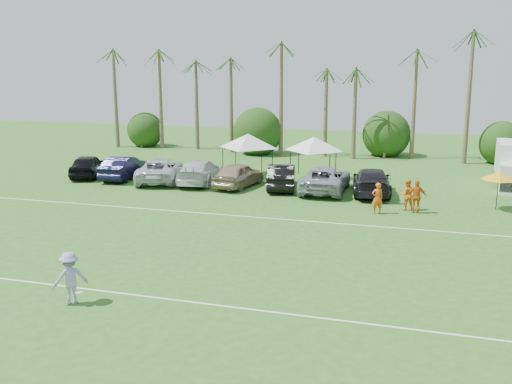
# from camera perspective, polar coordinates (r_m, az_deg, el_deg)

# --- Properties ---
(ground) EXTENTS (120.00, 120.00, 0.00)m
(ground) POSITION_cam_1_polar(r_m,az_deg,el_deg) (20.07, -13.76, -12.22)
(ground) COLOR #2F621D
(ground) RESTS_ON ground
(field_lines) EXTENTS (80.00, 12.10, 0.01)m
(field_lines) POSITION_cam_1_polar(r_m,az_deg,el_deg) (26.78, -5.13, -5.58)
(field_lines) COLOR white
(field_lines) RESTS_ON ground
(palm_tree_0) EXTENTS (2.40, 2.40, 8.90)m
(palm_tree_0) POSITION_cam_1_polar(r_m,az_deg,el_deg) (62.22, -14.15, 11.30)
(palm_tree_0) COLOR brown
(palm_tree_0) RESTS_ON ground
(palm_tree_1) EXTENTS (2.40, 2.40, 9.90)m
(palm_tree_1) POSITION_cam_1_polar(r_m,az_deg,el_deg) (59.84, -9.97, 12.29)
(palm_tree_1) COLOR brown
(palm_tree_1) RESTS_ON ground
(palm_tree_2) EXTENTS (2.40, 2.40, 10.90)m
(palm_tree_2) POSITION_cam_1_polar(r_m,az_deg,el_deg) (57.81, -5.43, 13.27)
(palm_tree_2) COLOR brown
(palm_tree_2) RESTS_ON ground
(palm_tree_3) EXTENTS (2.40, 2.40, 11.90)m
(palm_tree_3) POSITION_cam_1_polar(r_m,az_deg,el_deg) (56.46, -1.56, 14.21)
(palm_tree_3) COLOR brown
(palm_tree_3) RESTS_ON ground
(palm_tree_4) EXTENTS (2.40, 2.40, 8.90)m
(palm_tree_4) POSITION_cam_1_polar(r_m,az_deg,el_deg) (55.32, 2.48, 11.57)
(palm_tree_4) COLOR brown
(palm_tree_4) RESTS_ON ground
(palm_tree_5) EXTENTS (2.40, 2.40, 9.90)m
(palm_tree_5) POSITION_cam_1_polar(r_m,az_deg,el_deg) (54.48, 6.66, 12.40)
(palm_tree_5) COLOR brown
(palm_tree_5) RESTS_ON ground
(palm_tree_6) EXTENTS (2.40, 2.40, 10.90)m
(palm_tree_6) POSITION_cam_1_polar(r_m,az_deg,el_deg) (53.93, 10.99, 13.18)
(palm_tree_6) COLOR brown
(palm_tree_6) RESTS_ON ground
(palm_tree_7) EXTENTS (2.40, 2.40, 11.90)m
(palm_tree_7) POSITION_cam_1_polar(r_m,az_deg,el_deg) (53.69, 15.40, 13.88)
(palm_tree_7) COLOR brown
(palm_tree_7) RESTS_ON ground
(palm_tree_8) EXTENTS (2.40, 2.40, 8.90)m
(palm_tree_8) POSITION_cam_1_polar(r_m,az_deg,el_deg) (53.76, 20.66, 10.78)
(palm_tree_8) COLOR brown
(palm_tree_8) RESTS_ON ground
(bush_tree_0) EXTENTS (4.00, 4.00, 4.00)m
(bush_tree_0) POSITION_cam_1_polar(r_m,az_deg,el_deg) (61.97, -10.99, 6.17)
(bush_tree_0) COLOR brown
(bush_tree_0) RESTS_ON ground
(bush_tree_1) EXTENTS (4.00, 4.00, 4.00)m
(bush_tree_1) POSITION_cam_1_polar(r_m,az_deg,el_deg) (57.16, 0.71, 5.89)
(bush_tree_1) COLOR brown
(bush_tree_1) RESTS_ON ground
(bush_tree_2) EXTENTS (4.00, 4.00, 4.00)m
(bush_tree_2) POSITION_cam_1_polar(r_m,az_deg,el_deg) (55.13, 12.85, 5.35)
(bush_tree_2) COLOR brown
(bush_tree_2) RESTS_ON ground
(bush_tree_3) EXTENTS (4.00, 4.00, 4.00)m
(bush_tree_3) POSITION_cam_1_polar(r_m,az_deg,el_deg) (55.40, 23.25, 4.69)
(bush_tree_3) COLOR brown
(bush_tree_3) RESTS_ON ground
(sideline_player_a) EXTENTS (0.78, 0.66, 1.81)m
(sideline_player_a) POSITION_cam_1_polar(r_m,az_deg,el_deg) (33.35, 12.04, -0.61)
(sideline_player_a) COLOR #DC5D18
(sideline_player_a) RESTS_ON ground
(sideline_player_b) EXTENTS (1.06, 0.93, 1.84)m
(sideline_player_b) POSITION_cam_1_polar(r_m,az_deg,el_deg) (34.62, 14.84, -0.25)
(sideline_player_b) COLOR orange
(sideline_player_b) RESTS_ON ground
(sideline_player_c) EXTENTS (1.18, 0.61, 1.92)m
(sideline_player_c) POSITION_cam_1_polar(r_m,az_deg,el_deg) (34.00, 15.78, -0.46)
(sideline_player_c) COLOR #D06317
(sideline_player_c) RESTS_ON ground
(canopy_tent_left) EXTENTS (4.70, 4.70, 3.81)m
(canopy_tent_left) POSITION_cam_1_polar(r_m,az_deg,el_deg) (43.85, -0.79, 5.85)
(canopy_tent_left) COLOR black
(canopy_tent_left) RESTS_ON ground
(canopy_tent_right) EXTENTS (4.51, 4.51, 3.65)m
(canopy_tent_right) POSITION_cam_1_polar(r_m,az_deg,el_deg) (43.13, 5.83, 5.50)
(canopy_tent_right) COLOR black
(canopy_tent_right) RESTS_ON ground
(market_umbrella) EXTENTS (2.06, 2.06, 2.29)m
(market_umbrella) POSITION_cam_1_polar(r_m,az_deg,el_deg) (36.10, 23.12, 1.50)
(market_umbrella) COLOR black
(market_umbrella) RESTS_ON ground
(frisbee_player) EXTENTS (1.37, 1.36, 1.90)m
(frisbee_player) POSITION_cam_1_polar(r_m,az_deg,el_deg) (21.42, -18.09, -8.15)
(frisbee_player) COLOR #9E92CF
(frisbee_player) RESTS_ON ground
(parked_car_0) EXTENTS (3.59, 5.44, 1.72)m
(parked_car_0) POSITION_cam_1_polar(r_m,az_deg,el_deg) (45.60, -16.47, 2.54)
(parked_car_0) COLOR black
(parked_car_0) RESTS_ON ground
(parked_car_1) EXTENTS (2.29, 5.36, 1.72)m
(parked_car_1) POSITION_cam_1_polar(r_m,az_deg,el_deg) (44.04, -13.09, 2.40)
(parked_car_1) COLOR black
(parked_car_1) RESTS_ON ground
(parked_car_2) EXTENTS (4.54, 6.75, 1.72)m
(parked_car_2) POSITION_cam_1_polar(r_m,az_deg,el_deg) (42.46, -9.60, 2.19)
(parked_car_2) COLOR silver
(parked_car_2) RESTS_ON ground
(parked_car_3) EXTENTS (3.14, 6.18, 1.72)m
(parked_car_3) POSITION_cam_1_polar(r_m,az_deg,el_deg) (41.44, -5.64, 2.05)
(parked_car_3) COLOR silver
(parked_car_3) RESTS_ON ground
(parked_car_4) EXTENTS (2.78, 5.30, 1.72)m
(parked_car_4) POSITION_cam_1_polar(r_m,az_deg,el_deg) (40.05, -1.77, 1.74)
(parked_car_4) COLOR tan
(parked_car_4) RESTS_ON ground
(parked_car_5) EXTENTS (2.85, 5.48, 1.72)m
(parked_car_5) POSITION_cam_1_polar(r_m,az_deg,el_deg) (39.47, 2.59, 1.58)
(parked_car_5) COLOR black
(parked_car_5) RESTS_ON ground
(parked_car_6) EXTENTS (2.94, 6.23, 1.72)m
(parked_car_6) POSITION_cam_1_polar(r_m,az_deg,el_deg) (38.71, 6.95, 1.29)
(parked_car_6) COLOR #9498A1
(parked_car_6) RESTS_ON ground
(parked_car_7) EXTENTS (3.15, 6.19, 1.72)m
(parked_car_7) POSITION_cam_1_polar(r_m,az_deg,el_deg) (38.43, 11.48, 1.05)
(parked_car_7) COLOR black
(parked_car_7) RESTS_ON ground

